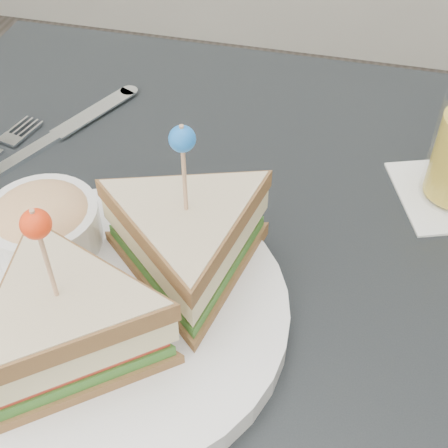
# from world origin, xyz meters

# --- Properties ---
(table) EXTENTS (0.80, 0.80, 0.75)m
(table) POSITION_xyz_m (0.00, 0.00, 0.67)
(table) COLOR black
(table) RESTS_ON ground
(plate_meal) EXTENTS (0.34, 0.34, 0.18)m
(plate_meal) POSITION_xyz_m (-0.06, -0.07, 0.80)
(plate_meal) COLOR white
(plate_meal) RESTS_ON table
(cutlery_knife) EXTENTS (0.11, 0.21, 0.01)m
(cutlery_knife) POSITION_xyz_m (-0.22, 0.16, 0.75)
(cutlery_knife) COLOR white
(cutlery_knife) RESTS_ON table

